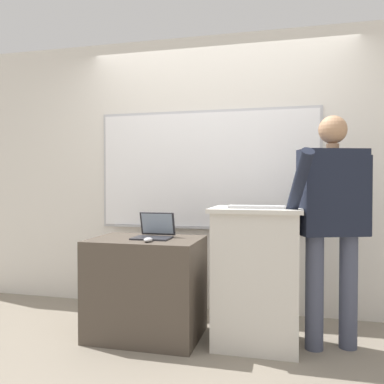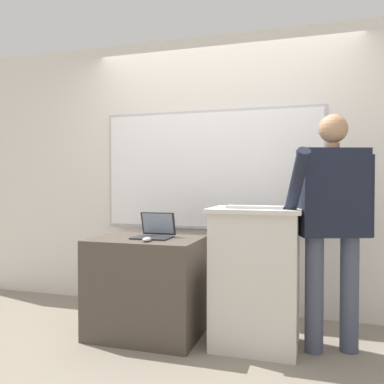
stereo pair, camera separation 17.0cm
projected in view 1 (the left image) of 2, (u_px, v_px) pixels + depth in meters
name	position (u px, v px, depth m)	size (l,w,h in m)	color
ground_plane	(190.00, 355.00, 2.85)	(30.00, 30.00, 0.00)	gray
back_wall	(218.00, 173.00, 3.89)	(6.40, 0.17, 2.60)	silver
lectern_podium	(256.00, 276.00, 3.03)	(0.67, 0.52, 1.03)	beige
side_desk	(146.00, 287.00, 3.20)	(0.86, 0.60, 0.77)	#4C4238
person_presenter	(332.00, 213.00, 2.94)	(0.64, 0.66, 1.70)	#474C60
laptop	(155.00, 231.00, 3.23)	(0.29, 0.28, 0.20)	#28282D
wireless_keyboard	(257.00, 207.00, 2.95)	(0.41, 0.14, 0.02)	silver
computer_mouse_by_laptop	(148.00, 240.00, 3.00)	(0.06, 0.10, 0.03)	#BCBCC1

